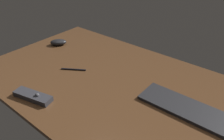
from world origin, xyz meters
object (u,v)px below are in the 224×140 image
Objects in this scene: pen at (74,69)px; computer_mouse at (58,42)px; keyboard at (184,107)px; media_remote at (33,96)px.

computer_mouse is at bearing 120.98° from pen.
media_remote is (-55.23, -36.25, 0.52)cm from keyboard.
computer_mouse is 0.54× the size of media_remote.
keyboard is 2.83× the size of pen.
keyboard reaches higher than pen.
pen is at bearing -172.48° from keyboard.
computer_mouse is 35.09cm from pen.
keyboard is 60.02cm from pen.
computer_mouse is (-90.91, 7.12, 1.13)cm from keyboard.
keyboard is 1.98× the size of media_remote.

